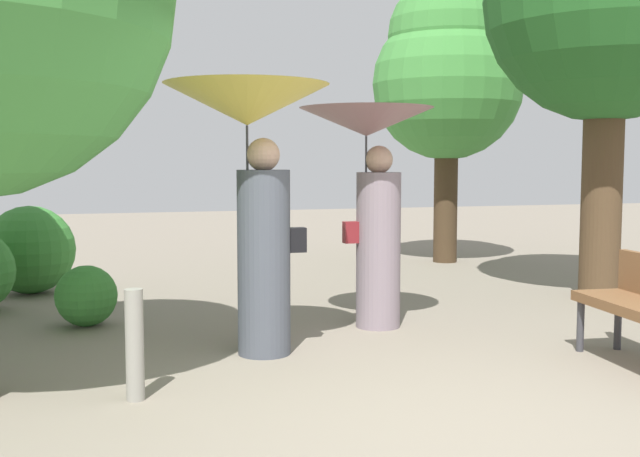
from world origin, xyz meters
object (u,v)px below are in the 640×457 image
object	(u,v)px
person_left	(253,158)
person_right	(371,172)
tree_mid_right	(448,70)
path_marker_post	(135,345)

from	to	relation	value
person_left	person_right	distance (m)	1.44
tree_mid_right	path_marker_post	distance (m)	8.01
person_left	path_marker_post	size ratio (longest dim) A/B	2.95
person_left	path_marker_post	world-z (taller)	person_left
path_marker_post	person_left	bearing A→B (deg)	42.97
person_right	person_left	bearing A→B (deg)	120.88
tree_mid_right	path_marker_post	world-z (taller)	tree_mid_right
person_left	tree_mid_right	world-z (taller)	tree_mid_right
tree_mid_right	person_right	bearing A→B (deg)	-124.76
person_left	person_right	xyz separation A→B (m)	(1.26, 0.67, -0.13)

